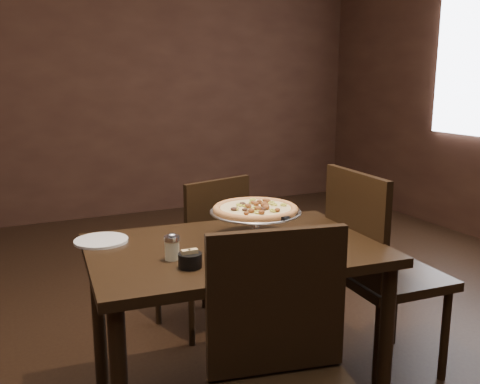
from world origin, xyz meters
name	(u,v)px	position (x,y,z in m)	size (l,w,h in m)	color
room	(244,79)	(0.06, 0.03, 1.40)	(6.04, 7.04, 2.84)	black
dining_table	(234,267)	(0.02, 0.02, 0.64)	(1.24, 0.88, 0.73)	black
pizza_stand	(256,210)	(0.13, 0.06, 0.86)	(0.39, 0.39, 0.16)	silver
parmesan_shaker	(172,247)	(-0.27, -0.03, 0.78)	(0.06, 0.06, 0.10)	beige
pepper_flake_shaker	(223,249)	(-0.11, -0.16, 0.79)	(0.07, 0.07, 0.12)	maroon
packet_caddy	(190,260)	(-0.24, -0.14, 0.76)	(0.09, 0.09, 0.07)	black
napkin_stack	(320,258)	(0.23, -0.28, 0.74)	(0.14, 0.14, 0.02)	silver
plate_left	(101,241)	(-0.47, 0.30, 0.74)	(0.22, 0.22, 0.01)	silver
plate_near	(269,268)	(0.01, -0.29, 0.74)	(0.28, 0.28, 0.01)	silver
serving_spatula	(289,217)	(0.21, -0.09, 0.86)	(0.15, 0.15, 0.02)	silver
chair_far	(205,248)	(0.17, 0.74, 0.48)	(0.51, 0.51, 0.88)	black
chair_near	(289,382)	(-0.12, -0.65, 0.52)	(0.53, 0.53, 0.96)	black
chair_side	(377,265)	(0.74, -0.01, 0.54)	(0.49, 0.49, 1.00)	black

